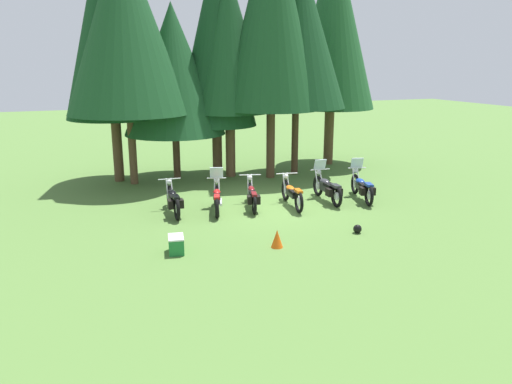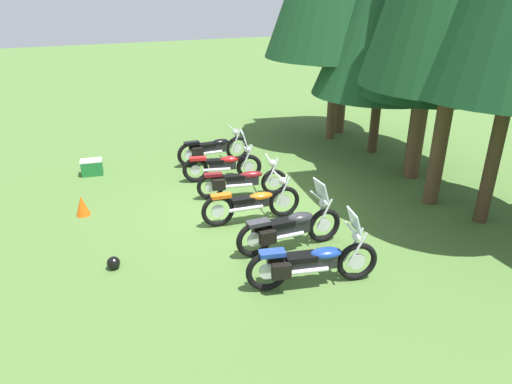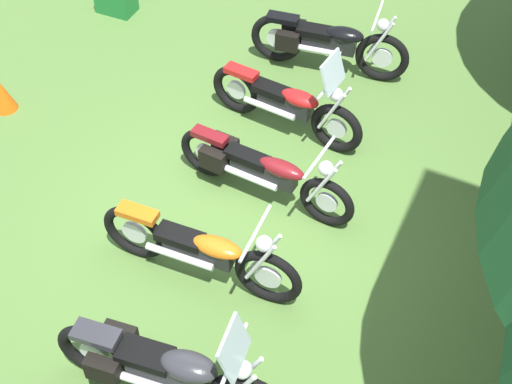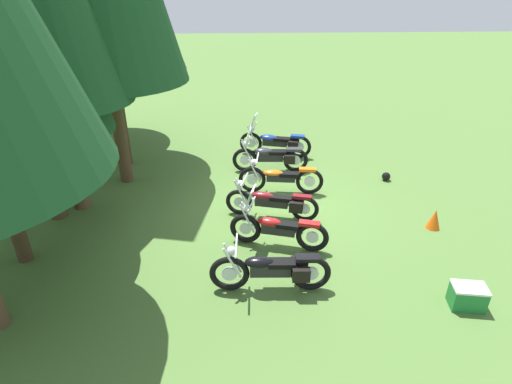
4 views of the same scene
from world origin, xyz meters
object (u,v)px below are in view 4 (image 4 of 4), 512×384
object	(u,v)px
motorcycle_1	(277,229)
motorcycle_3	(280,178)
motorcycle_2	(274,202)
picnic_cooler	(468,296)
motorcycle_0	(272,270)
motorcycle_4	(271,156)
traffic_cone	(434,219)
dropped_helmet	(386,176)
motorcycle_5	(276,142)

from	to	relation	value
motorcycle_1	motorcycle_3	xyz separation A→B (m)	(2.53, -0.35, -0.00)
motorcycle_2	picnic_cooler	distance (m)	4.51
motorcycle_0	motorcycle_1	xyz separation A→B (m)	(1.39, -0.23, -0.01)
motorcycle_4	picnic_cooler	xyz separation A→B (m)	(-5.98, -2.95, -0.27)
motorcycle_0	motorcycle_1	distance (m)	1.41
motorcycle_0	motorcycle_3	xyz separation A→B (m)	(3.92, -0.58, -0.01)
motorcycle_4	traffic_cone	xyz separation A→B (m)	(-3.42, -3.52, -0.25)
picnic_cooler	motorcycle_4	bearing A→B (deg)	26.30
motorcycle_0	motorcycle_3	size ratio (longest dim) A/B	0.98
dropped_helmet	motorcycle_3	bearing A→B (deg)	100.75
motorcycle_3	motorcycle_4	bearing A→B (deg)	-76.89
traffic_cone	motorcycle_4	bearing A→B (deg)	45.88
motorcycle_3	dropped_helmet	world-z (taller)	motorcycle_3
motorcycle_2	traffic_cone	bearing A→B (deg)	-175.46
motorcycle_0	motorcycle_5	xyz separation A→B (m)	(6.58, -0.72, 0.02)
motorcycle_0	dropped_helmet	distance (m)	5.88
picnic_cooler	traffic_cone	distance (m)	2.62
motorcycle_2	motorcycle_3	xyz separation A→B (m)	(1.32, -0.31, 0.02)
motorcycle_4	traffic_cone	world-z (taller)	motorcycle_4
motorcycle_0	picnic_cooler	distance (m)	3.47
motorcycle_5	motorcycle_1	bearing A→B (deg)	99.67
motorcycle_4	dropped_helmet	size ratio (longest dim) A/B	9.31
motorcycle_1	motorcycle_4	xyz separation A→B (m)	(3.95, -0.22, 0.04)
motorcycle_3	motorcycle_5	bearing A→B (deg)	-85.17
motorcycle_0	picnic_cooler	size ratio (longest dim) A/B	3.55
motorcycle_0	motorcycle_4	bearing A→B (deg)	-91.96
motorcycle_1	dropped_helmet	xyz separation A→B (m)	(3.13, -3.51, -0.33)
motorcycle_4	motorcycle_5	world-z (taller)	motorcycle_5
motorcycle_1	motorcycle_4	distance (m)	3.95
motorcycle_1	picnic_cooler	bearing A→B (deg)	163.70
motorcycle_2	traffic_cone	size ratio (longest dim) A/B	4.66
traffic_cone	motorcycle_1	bearing A→B (deg)	98.08
motorcycle_0	traffic_cone	distance (m)	4.42
picnic_cooler	dropped_helmet	distance (m)	5.17
motorcycle_1	picnic_cooler	world-z (taller)	motorcycle_1
motorcycle_2	dropped_helmet	size ratio (longest dim) A/B	9.11
motorcycle_4	motorcycle_5	bearing A→B (deg)	-98.45
motorcycle_0	motorcycle_3	distance (m)	3.96
motorcycle_0	picnic_cooler	world-z (taller)	motorcycle_0
motorcycle_2	motorcycle_0	bearing A→B (deg)	99.00
motorcycle_0	motorcycle_5	world-z (taller)	motorcycle_5
motorcycle_4	motorcycle_0	bearing A→B (deg)	89.10
motorcycle_5	traffic_cone	xyz separation A→B (m)	(-4.66, -3.25, -0.24)
picnic_cooler	traffic_cone	size ratio (longest dim) A/B	1.32
motorcycle_1	picnic_cooler	size ratio (longest dim) A/B	3.33
motorcycle_3	traffic_cone	distance (m)	3.94
motorcycle_0	motorcycle_2	size ratio (longest dim) A/B	1.00
motorcycle_1	motorcycle_3	bearing A→B (deg)	-81.45
motorcycle_0	motorcycle_5	size ratio (longest dim) A/B	0.97
motorcycle_5	picnic_cooler	xyz separation A→B (m)	(-7.22, -2.68, -0.26)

